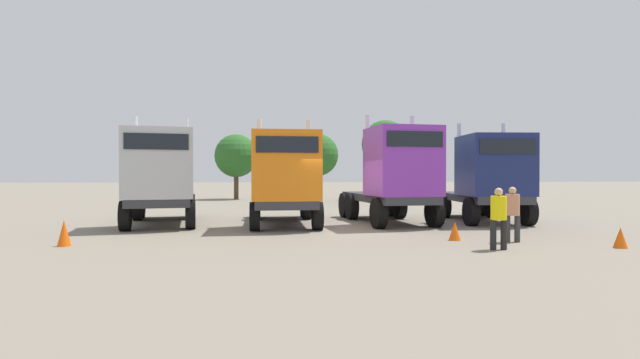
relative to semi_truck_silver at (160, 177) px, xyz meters
name	(u,v)px	position (x,y,z in m)	size (l,w,h in m)	color
ground	(335,229)	(6.47, -1.53, -1.88)	(200.00, 200.00, 0.00)	gray
semi_truck_silver	(160,177)	(0.00, 0.00, 0.00)	(3.49, 6.57, 4.22)	#333338
semi_truck_orange	(285,179)	(4.68, -0.61, -0.07)	(2.67, 6.47, 4.11)	#333338
semi_truck_purple	(396,175)	(9.04, -0.36, 0.08)	(3.17, 6.16, 4.35)	#333338
semi_truck_navy	(488,177)	(12.96, 0.00, -0.02)	(2.91, 5.97, 4.12)	#333338
visitor_in_hivis	(499,214)	(10.11, -6.59, -0.94)	(0.45, 0.43, 1.63)	black
visitor_with_camera	(512,210)	(11.18, -5.30, -0.95)	(0.46, 0.46, 1.61)	#333333
traffic_cone_near	(455,231)	(9.66, -4.76, -1.60)	(0.36, 0.36, 0.56)	#F2590C
traffic_cone_mid	(64,233)	(-1.50, -4.76, -1.52)	(0.36, 0.36, 0.72)	#F2590C
traffic_cone_far	(620,238)	(13.51, -6.63, -1.60)	(0.36, 0.36, 0.56)	#F2590C
oak_far_left	(236,156)	(1.40, 19.50, 1.55)	(3.41, 3.41, 5.15)	#4C3823
oak_far_centre	(317,155)	(7.44, 15.21, 1.46)	(3.04, 3.04, 4.89)	#4C3823
oak_far_right	(385,144)	(13.08, 17.91, 2.45)	(3.74, 3.74, 6.22)	#4C3823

